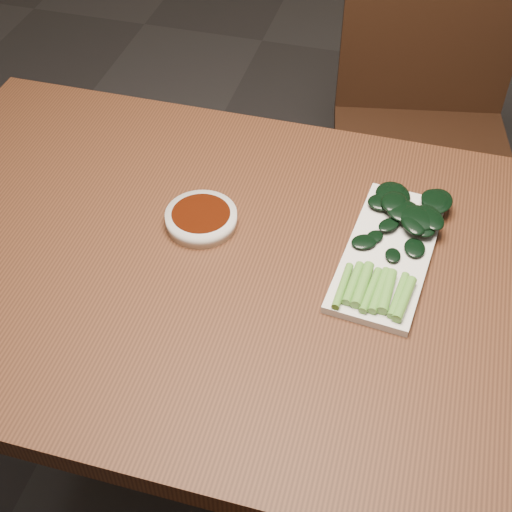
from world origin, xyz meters
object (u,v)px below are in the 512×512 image
(table, at_px, (274,297))
(sauce_bowl, at_px, (201,218))
(serving_plate, at_px, (388,253))
(chair_far, at_px, (423,123))
(gai_lan, at_px, (399,232))

(table, distance_m, sauce_bowl, 0.18)
(serving_plate, bearing_deg, chair_far, 88.54)
(table, distance_m, serving_plate, 0.20)
(table, bearing_deg, chair_far, 77.23)
(serving_plate, xyz_separation_m, gai_lan, (0.01, 0.03, 0.02))
(serving_plate, height_order, gai_lan, gai_lan)
(sauce_bowl, bearing_deg, serving_plate, 1.72)
(sauce_bowl, relative_size, serving_plate, 0.38)
(chair_far, relative_size, serving_plate, 2.75)
(serving_plate, relative_size, gai_lan, 1.01)
(table, xyz_separation_m, gai_lan, (0.18, 0.11, 0.10))
(gai_lan, bearing_deg, serving_plate, -107.94)
(chair_far, distance_m, serving_plate, 0.82)
(table, height_order, chair_far, chair_far)
(serving_plate, bearing_deg, table, -156.25)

